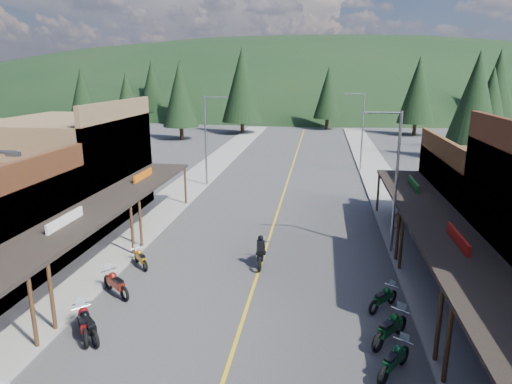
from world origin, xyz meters
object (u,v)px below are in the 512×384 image
at_px(streetlight_1, 207,137).
at_px(pine_3, 328,93).
at_px(shop_west_3, 71,170).
at_px(pine_10, 180,94).
at_px(pine_1, 181,87).
at_px(bike_west_6, 87,324).
at_px(pedestrian_east_a, 497,366).
at_px(pine_11, 476,98).
at_px(shop_east_3, 499,199).
at_px(bike_east_7, 390,327).
at_px(streetlight_2, 394,177).
at_px(bike_east_8, 383,297).
at_px(pine_5, 498,84).
at_px(pine_7, 152,86).
at_px(pine_9, 490,101).
at_px(rider_on_bike, 261,253).
at_px(pine_8, 127,104).
at_px(bike_west_8, 116,283).
at_px(bike_west_7, 84,321).
at_px(bike_west_9, 141,257).
at_px(pine_4, 418,90).
at_px(bike_east_6, 394,359).
at_px(streetlight_3, 361,129).
at_px(pine_2, 242,85).
at_px(pedestrian_east_b, 398,215).

height_order(streetlight_1, pine_3, pine_3).
height_order(shop_west_3, pine_10, pine_10).
relative_size(pine_1, bike_west_6, 5.64).
bearing_deg(pedestrian_east_a, pine_11, 170.22).
relative_size(shop_east_3, bike_east_7, 4.64).
bearing_deg(streetlight_2, bike_east_8, -99.46).
bearing_deg(pine_3, pine_5, 11.31).
height_order(shop_east_3, pine_7, pine_7).
bearing_deg(pine_10, bike_east_7, -65.05).
height_order(pine_5, pedestrian_east_a, pine_5).
bearing_deg(pine_1, pine_3, -8.13).
distance_m(streetlight_1, pine_10, 30.19).
height_order(pine_9, rider_on_bike, pine_9).
distance_m(pine_7, bike_east_7, 86.13).
height_order(pine_5, pine_7, pine_5).
bearing_deg(shop_west_3, pine_1, 99.87).
relative_size(pine_8, bike_west_8, 4.48).
bearing_deg(bike_east_7, bike_west_7, -136.88).
height_order(streetlight_2, bike_west_7, streetlight_2).
distance_m(pine_1, bike_west_9, 68.47).
bearing_deg(pine_8, shop_west_3, -74.03).
bearing_deg(bike_west_9, pedestrian_east_a, -68.11).
distance_m(pine_1, bike_west_8, 71.54).
relative_size(pine_4, pine_10, 1.08).
height_order(pine_8, rider_on_bike, pine_8).
distance_m(bike_west_8, bike_east_6, 12.48).
xyz_separation_m(pine_5, pine_10, (-52.00, -22.00, -1.21)).
height_order(shop_west_3, bike_east_8, shop_west_3).
bearing_deg(shop_east_3, bike_east_6, -119.44).
distance_m(streetlight_3, bike_west_9, 29.21).
bearing_deg(rider_on_bike, streetlight_1, 110.74).
height_order(pine_2, pine_3, pine_2).
relative_size(bike_west_6, pedestrian_east_b, 1.26).
bearing_deg(pine_11, pine_8, 177.27).
relative_size(pine_10, bike_east_7, 4.94).
distance_m(pine_8, bike_west_7, 45.60).
height_order(bike_west_9, pedestrian_east_b, pedestrian_east_b).
xyz_separation_m(rider_on_bike, pedestrian_east_a, (8.63, -9.00, 0.34)).
bearing_deg(shop_east_3, pine_11, 76.83).
height_order(streetlight_3, pine_4, pine_4).
bearing_deg(bike_east_8, bike_west_6, -120.88).
bearing_deg(pine_9, shop_east_3, -106.91).
height_order(pine_9, bike_west_6, pine_9).
bearing_deg(pine_3, streetlight_2, -87.09).
bearing_deg(pine_1, pedestrian_east_a, -66.08).
xyz_separation_m(shop_east_3, streetlight_2, (-6.80, -3.30, 1.93)).
bearing_deg(bike_west_6, streetlight_1, 47.22).
bearing_deg(bike_west_9, pine_8, 73.55).
distance_m(pine_1, rider_on_bike, 69.28).
bearing_deg(rider_on_bike, bike_east_6, -58.32).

